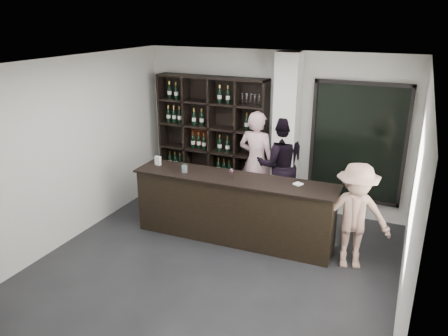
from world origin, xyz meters
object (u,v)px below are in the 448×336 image
at_px(taster_pink, 256,162).
at_px(customer, 355,217).
at_px(wine_shelf, 212,139).
at_px(taster_black, 280,165).
at_px(tasting_counter, 233,209).

distance_m(taster_pink, customer, 2.34).
distance_m(wine_shelf, taster_pink, 1.06).
relative_size(wine_shelf, taster_black, 1.31).
height_order(tasting_counter, taster_black, taster_black).
xyz_separation_m(taster_pink, taster_black, (0.44, 0.06, -0.02)).
bearing_deg(taster_black, customer, 116.67).
height_order(taster_black, customer, taster_black).
relative_size(tasting_counter, taster_pink, 1.74).
bearing_deg(taster_black, taster_pink, -14.16).
relative_size(tasting_counter, taster_black, 1.78).
bearing_deg(tasting_counter, customer, -3.06).
height_order(wine_shelf, tasting_counter, wine_shelf).
bearing_deg(tasting_counter, taster_pink, 91.81).
height_order(tasting_counter, customer, customer).
bearing_deg(taster_pink, tasting_counter, 99.51).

